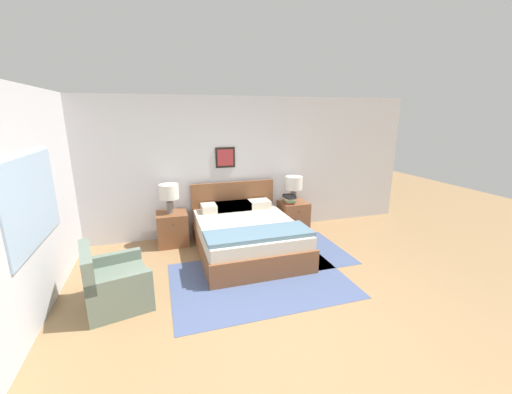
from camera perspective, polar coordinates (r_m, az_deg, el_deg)
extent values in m
plane|color=#99754C|center=(3.86, 5.58, -21.34)|extent=(16.00, 16.00, 0.00)
cube|color=silver|center=(6.03, -5.15, 5.49)|extent=(7.66, 0.06, 2.60)
cube|color=black|center=(5.95, -5.61, 7.17)|extent=(0.37, 0.02, 0.38)
cube|color=#9E2D33|center=(5.94, -5.58, 7.15)|extent=(0.30, 0.00, 0.30)
cube|color=silver|center=(4.64, -34.48, 0.06)|extent=(0.06, 5.33, 2.60)
cube|color=#9EBCDB|center=(4.24, -35.53, -0.60)|extent=(0.02, 1.54, 1.00)
cube|color=#47567F|center=(4.59, 0.65, -14.81)|extent=(2.45, 1.73, 0.01)
cube|color=#47567F|center=(5.63, 10.95, -9.22)|extent=(0.83, 1.44, 0.01)
cube|color=brown|center=(5.35, -1.59, -8.69)|extent=(1.61, 2.01, 0.28)
cube|color=brown|center=(4.43, 1.92, -11.36)|extent=(1.61, 0.06, 0.08)
cube|color=beige|center=(5.25, -1.61, -5.94)|extent=(1.54, 1.93, 0.27)
cube|color=brown|center=(6.03, -4.17, 0.53)|extent=(1.61, 0.06, 0.48)
cube|color=slate|center=(4.63, 0.50, -6.67)|extent=(1.58, 0.56, 0.06)
cube|color=beige|center=(5.79, -7.33, -1.91)|extent=(0.52, 0.32, 0.14)
cube|color=beige|center=(5.96, -0.02, -1.29)|extent=(0.52, 0.32, 0.14)
cube|color=tan|center=(5.86, -3.62, -1.60)|extent=(0.52, 0.32, 0.14)
cube|color=tan|center=(5.84, -4.77, -1.70)|extent=(0.52, 0.32, 0.14)
cube|color=slate|center=(4.37, -23.79, -15.04)|extent=(0.86, 0.93, 0.38)
cube|color=slate|center=(4.19, -28.40, -10.96)|extent=(0.29, 0.80, 0.39)
cube|color=slate|center=(4.56, -24.68, -10.15)|extent=(0.71, 0.25, 0.14)
cube|color=slate|center=(3.94, -23.56, -14.06)|extent=(0.71, 0.25, 0.14)
cube|color=brown|center=(5.83, -14.92, -5.54)|extent=(0.53, 0.51, 0.59)
sphere|color=#332D28|center=(5.52, -14.89, -4.88)|extent=(0.02, 0.02, 0.02)
cube|color=brown|center=(6.34, 6.77, -3.45)|extent=(0.53, 0.51, 0.59)
sphere|color=#332D28|center=(6.06, 7.84, -2.73)|extent=(0.02, 0.02, 0.02)
cylinder|color=slate|center=(5.72, -15.36, -1.82)|extent=(0.12, 0.12, 0.20)
cylinder|color=slate|center=(5.68, -15.45, -0.58)|extent=(0.02, 0.02, 0.06)
cylinder|color=silver|center=(5.65, -15.56, 0.96)|extent=(0.33, 0.33, 0.26)
cylinder|color=slate|center=(6.24, 6.81, 0.01)|extent=(0.12, 0.12, 0.20)
cylinder|color=slate|center=(6.21, 6.85, 1.15)|extent=(0.02, 0.02, 0.06)
cylinder|color=silver|center=(6.17, 6.89, 2.57)|extent=(0.33, 0.33, 0.26)
cube|color=#B7332D|center=(6.16, 6.04, -0.95)|extent=(0.18, 0.25, 0.03)
cube|color=#4C7551|center=(6.15, 6.05, -0.63)|extent=(0.19, 0.29, 0.04)
cube|color=beige|center=(6.14, 6.06, -0.31)|extent=(0.20, 0.24, 0.03)
cube|color=#232328|center=(6.13, 6.07, -0.01)|extent=(0.20, 0.28, 0.03)
cube|color=#232328|center=(6.12, 6.08, 0.27)|extent=(0.22, 0.22, 0.03)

